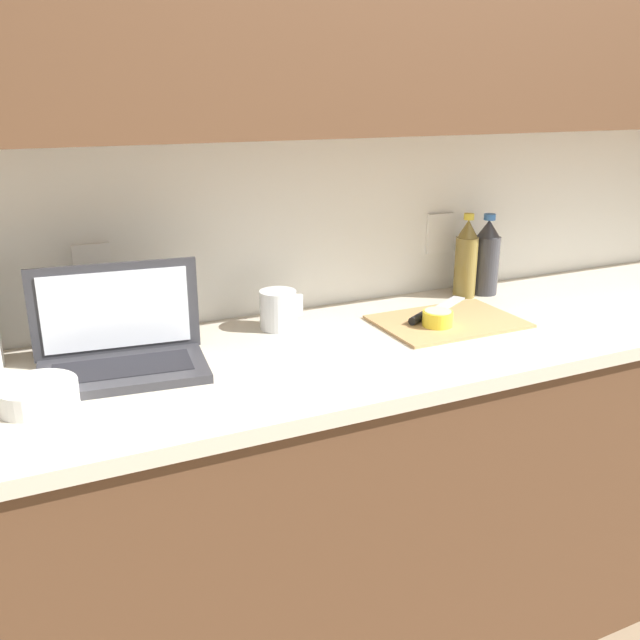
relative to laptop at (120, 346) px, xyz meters
The scene contains 11 objects.
ground_plane 1.24m from the laptop, ahead, with size 12.00×12.00×0.00m, color #847056.
wall_back 0.96m from the laptop, 12.40° to the left, with size 5.20×0.38×2.60m.
counter_unit 0.93m from the laptop, ahead, with size 2.38×0.63×0.93m.
laptop is the anchor object (origin of this frame).
cutting_board 0.85m from the laptop, ahead, with size 0.38×0.26×0.01m, color tan.
knife 0.82m from the laptop, ahead, with size 0.28×0.18×0.02m.
lemon_half_cut 0.80m from the laptop, ahead, with size 0.08×0.08×0.04m.
bottle_green_soda 1.12m from the laptop, ahead, with size 0.08×0.08×0.25m.
bottle_oil_tall 1.05m from the laptop, ahead, with size 0.07×0.07×0.25m.
measuring_cup 0.43m from the laptop, 14.36° to the left, with size 0.12×0.10×0.10m.
bowl_white 0.22m from the laptop, 146.16° to the right, with size 0.16×0.16×0.05m.
Camera 1 is at (-0.95, -1.38, 1.52)m, focal length 38.00 mm.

